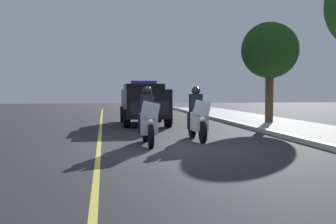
{
  "coord_description": "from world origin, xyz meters",
  "views": [
    {
      "loc": [
        11.11,
        -2.03,
        1.59
      ],
      "look_at": [
        -1.75,
        0.0,
        0.9
      ],
      "focal_mm": 43.55,
      "sensor_mm": 36.0,
      "label": 1
    }
  ],
  "objects_px": {
    "police_motorcycle_lead_right": "(197,118)",
    "tree_far_back": "(270,51)",
    "police_motorcycle_lead_left": "(148,121)",
    "police_suv": "(144,102)"
  },
  "relations": [
    {
      "from": "tree_far_back",
      "to": "police_motorcycle_lead_left",
      "type": "bearing_deg",
      "value": -45.47
    },
    {
      "from": "police_motorcycle_lead_left",
      "to": "police_suv",
      "type": "distance_m",
      "value": 7.24
    },
    {
      "from": "police_motorcycle_lead_right",
      "to": "tree_far_back",
      "type": "height_order",
      "value": "tree_far_back"
    },
    {
      "from": "police_motorcycle_lead_left",
      "to": "police_suv",
      "type": "bearing_deg",
      "value": 175.32
    },
    {
      "from": "police_motorcycle_lead_right",
      "to": "police_suv",
      "type": "relative_size",
      "value": 0.44
    },
    {
      "from": "tree_far_back",
      "to": "police_motorcycle_lead_right",
      "type": "bearing_deg",
      "value": -40.8
    },
    {
      "from": "police_motorcycle_lead_left",
      "to": "police_motorcycle_lead_right",
      "type": "bearing_deg",
      "value": 115.95
    },
    {
      "from": "police_motorcycle_lead_right",
      "to": "tree_far_back",
      "type": "relative_size",
      "value": 0.46
    },
    {
      "from": "police_motorcycle_lead_right",
      "to": "police_suv",
      "type": "bearing_deg",
      "value": -170.43
    },
    {
      "from": "police_motorcycle_lead_right",
      "to": "tree_far_back",
      "type": "bearing_deg",
      "value": 139.2
    }
  ]
}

